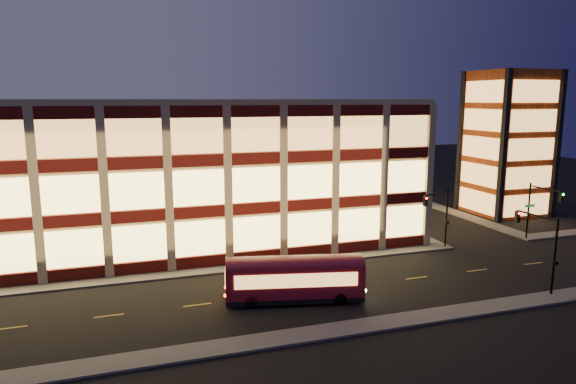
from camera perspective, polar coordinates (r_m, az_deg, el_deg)
name	(u,v)px	position (r m, az deg, el deg)	size (l,w,h in m)	color
ground	(211,275)	(43.97, -8.59, -9.11)	(200.00, 200.00, 0.00)	black
sidewalk_office_south	(173,274)	(44.53, -12.66, -8.90)	(54.00, 2.00, 0.15)	#514F4C
sidewalk_office_east	(366,213)	(66.69, 8.67, -2.32)	(2.00, 30.00, 0.15)	#514F4C
sidewalk_tower_south	(572,233)	(64.40, 29.05, -3.98)	(14.00, 2.00, 0.15)	#514F4C
sidewalk_tower_west	(439,207)	(72.26, 16.48, -1.65)	(2.00, 30.00, 0.15)	#514F4C
sidewalk_near	(248,344)	(32.18, -4.49, -16.44)	(100.00, 2.00, 0.15)	#514F4C
office_building	(156,166)	(58.45, -14.42, 2.83)	(50.45, 30.45, 14.50)	tan
stair_tower	(507,143)	(70.73, 23.17, 5.00)	(8.60, 8.60, 18.00)	#8C3814
traffic_signal_far	(439,209)	(51.37, 16.45, -1.82)	(3.79, 1.87, 6.00)	black
traffic_signal_right	(540,203)	(57.87, 26.19, -1.14)	(1.20, 4.37, 6.00)	black
traffic_signal_near	(541,237)	(43.75, 26.25, -4.54)	(0.32, 4.45, 6.00)	black
trolley_bus	(295,276)	(37.68, 0.74, -9.35)	(10.21, 4.59, 3.36)	maroon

